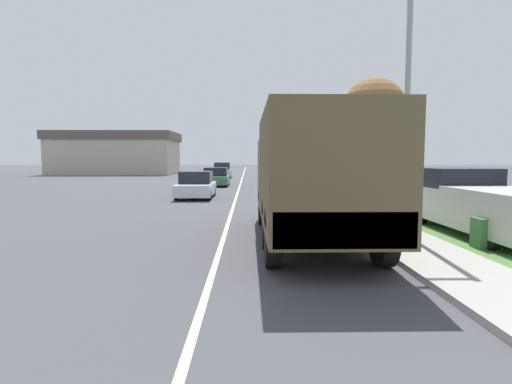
{
  "coord_description": "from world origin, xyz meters",
  "views": [
    {
      "loc": [
        0.66,
        1.1,
        2.1
      ],
      "look_at": [
        0.88,
        12.6,
        1.13
      ],
      "focal_mm": 28.0,
      "sensor_mm": 36.0,
      "label": 1
    }
  ],
  "objects_px": {
    "car_second_ahead": "(216,178)",
    "lamp_post": "(401,54)",
    "military_truck": "(311,173)",
    "pickup_truck": "(478,202)",
    "car_nearest_ahead": "(196,186)",
    "car_third_ahead": "(222,171)"
  },
  "relations": [
    {
      "from": "military_truck",
      "to": "pickup_truck",
      "type": "distance_m",
      "value": 5.1
    },
    {
      "from": "car_nearest_ahead",
      "to": "car_second_ahead",
      "type": "height_order",
      "value": "car_nearest_ahead"
    },
    {
      "from": "car_second_ahead",
      "to": "lamp_post",
      "type": "relative_size",
      "value": 0.52
    },
    {
      "from": "car_nearest_ahead",
      "to": "car_second_ahead",
      "type": "relative_size",
      "value": 0.96
    },
    {
      "from": "car_second_ahead",
      "to": "pickup_truck",
      "type": "xyz_separation_m",
      "value": [
        8.92,
        -19.54,
        0.24
      ]
    },
    {
      "from": "car_third_ahead",
      "to": "pickup_truck",
      "type": "bearing_deg",
      "value": -73.62
    },
    {
      "from": "military_truck",
      "to": "pickup_truck",
      "type": "xyz_separation_m",
      "value": [
        4.9,
        1.13,
        -0.85
      ]
    },
    {
      "from": "car_second_ahead",
      "to": "car_third_ahead",
      "type": "xyz_separation_m",
      "value": [
        -0.28,
        11.75,
        0.11
      ]
    },
    {
      "from": "military_truck",
      "to": "car_third_ahead",
      "type": "xyz_separation_m",
      "value": [
        -4.3,
        32.42,
        -0.98
      ]
    },
    {
      "from": "car_second_ahead",
      "to": "pickup_truck",
      "type": "bearing_deg",
      "value": -65.46
    },
    {
      "from": "car_second_ahead",
      "to": "car_third_ahead",
      "type": "bearing_deg",
      "value": 91.36
    },
    {
      "from": "lamp_post",
      "to": "military_truck",
      "type": "bearing_deg",
      "value": -168.5
    },
    {
      "from": "military_truck",
      "to": "car_nearest_ahead",
      "type": "height_order",
      "value": "military_truck"
    },
    {
      "from": "car_second_ahead",
      "to": "lamp_post",
      "type": "bearing_deg",
      "value": -72.49
    },
    {
      "from": "pickup_truck",
      "to": "lamp_post",
      "type": "xyz_separation_m",
      "value": [
        -2.55,
        -0.66,
        3.86
      ]
    },
    {
      "from": "lamp_post",
      "to": "car_second_ahead",
      "type": "bearing_deg",
      "value": 107.51
    },
    {
      "from": "car_third_ahead",
      "to": "pickup_truck",
      "type": "distance_m",
      "value": 32.61
    },
    {
      "from": "car_nearest_ahead",
      "to": "pickup_truck",
      "type": "height_order",
      "value": "pickup_truck"
    },
    {
      "from": "car_second_ahead",
      "to": "lamp_post",
      "type": "distance_m",
      "value": 21.57
    },
    {
      "from": "pickup_truck",
      "to": "lamp_post",
      "type": "height_order",
      "value": "lamp_post"
    },
    {
      "from": "car_second_ahead",
      "to": "pickup_truck",
      "type": "height_order",
      "value": "pickup_truck"
    },
    {
      "from": "car_nearest_ahead",
      "to": "car_third_ahead",
      "type": "relative_size",
      "value": 0.95
    }
  ]
}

